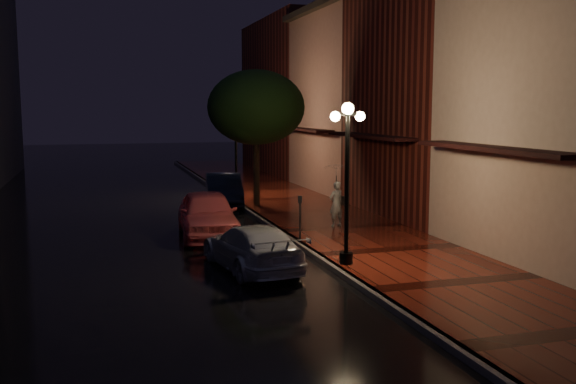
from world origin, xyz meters
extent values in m
plane|color=black|center=(0.00, 0.00, 0.00)|extent=(120.00, 120.00, 0.00)
cube|color=#48140C|center=(2.25, 0.00, 0.07)|extent=(4.50, 60.00, 0.15)
cube|color=#595451|center=(0.00, 0.00, 0.07)|extent=(0.25, 60.00, 0.15)
cube|color=#511914|center=(7.00, 2.00, 5.50)|extent=(5.00, 8.00, 11.00)
cube|color=#8C5951|center=(7.00, 10.00, 4.50)|extent=(5.00, 8.00, 9.00)
cube|color=#511914|center=(7.00, 20.00, 5.00)|extent=(5.00, 12.00, 10.00)
cylinder|color=black|center=(0.35, -5.00, 2.15)|extent=(0.12, 0.12, 4.00)
cylinder|color=black|center=(0.35, -5.00, 0.30)|extent=(0.36, 0.36, 0.30)
cube|color=black|center=(0.35, -5.00, 4.15)|extent=(0.70, 0.08, 0.08)
sphere|color=#F8DA95|center=(0.35, -5.00, 4.30)|extent=(0.32, 0.32, 0.32)
sphere|color=#F8DA95|center=(0.00, -5.00, 4.10)|extent=(0.26, 0.26, 0.26)
sphere|color=#F8DA95|center=(0.70, -5.00, 4.10)|extent=(0.26, 0.26, 0.26)
cylinder|color=black|center=(0.35, 9.00, 2.15)|extent=(0.12, 0.12, 4.00)
cylinder|color=black|center=(0.35, 9.00, 0.30)|extent=(0.36, 0.36, 0.30)
cube|color=black|center=(0.35, 9.00, 4.15)|extent=(0.70, 0.08, 0.08)
sphere|color=#F8DA95|center=(0.35, 9.00, 4.30)|extent=(0.32, 0.32, 0.32)
sphere|color=#F8DA95|center=(0.00, 9.00, 4.10)|extent=(0.26, 0.26, 0.26)
sphere|color=#F8DA95|center=(0.70, 9.00, 4.10)|extent=(0.26, 0.26, 0.26)
cylinder|color=black|center=(0.60, 6.00, 1.75)|extent=(0.28, 0.28, 3.20)
ellipsoid|color=black|center=(0.60, 6.00, 4.35)|extent=(4.16, 4.16, 3.20)
sphere|color=black|center=(1.30, 6.60, 3.75)|extent=(1.80, 1.80, 1.80)
sphere|color=black|center=(0.00, 5.30, 3.85)|extent=(1.80, 1.80, 1.80)
imported|color=#E96063|center=(-2.49, 0.37, 0.78)|extent=(2.18, 4.72, 1.57)
imported|color=black|center=(-0.60, 7.25, 0.71)|extent=(2.07, 4.48, 1.42)
imported|color=#B9B9C2|center=(-2.10, -4.36, 0.62)|extent=(2.26, 4.44, 1.23)
imported|color=white|center=(2.08, 0.27, 0.95)|extent=(0.67, 0.54, 1.60)
imported|color=silver|center=(2.08, 0.27, 1.96)|extent=(0.93, 0.95, 0.85)
cylinder|color=black|center=(2.08, 0.27, 1.32)|extent=(0.02, 0.02, 1.28)
cube|color=black|center=(2.35, 0.22, 1.06)|extent=(0.13, 0.30, 0.32)
cylinder|color=black|center=(0.15, -1.56, 0.74)|extent=(0.06, 0.06, 1.18)
cube|color=black|center=(0.15, -1.56, 1.44)|extent=(0.16, 0.14, 0.24)
camera|label=1|loc=(-6.02, -20.73, 4.32)|focal=40.00mm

